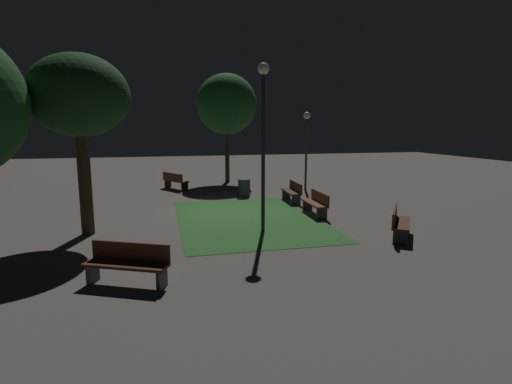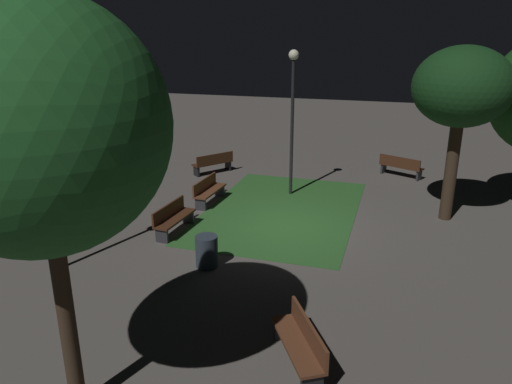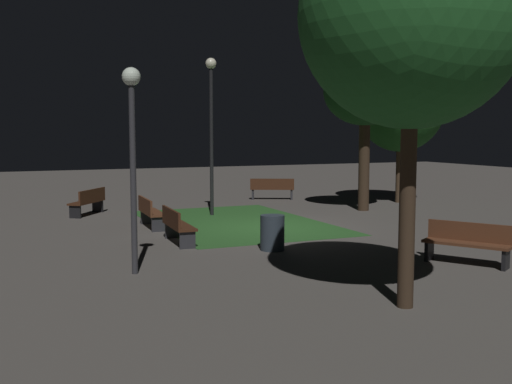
{
  "view_description": "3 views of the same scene",
  "coord_description": "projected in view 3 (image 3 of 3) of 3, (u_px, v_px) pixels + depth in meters",
  "views": [
    {
      "loc": [
        -15.15,
        2.53,
        3.33
      ],
      "look_at": [
        -0.56,
        -1.02,
        0.83
      ],
      "focal_mm": 27.82,
      "sensor_mm": 36.0,
      "label": 1
    },
    {
      "loc": [
        13.41,
        3.18,
        5.77
      ],
      "look_at": [
        -0.44,
        -1.11,
        0.91
      ],
      "focal_mm": 33.49,
      "sensor_mm": 36.0,
      "label": 2
    },
    {
      "loc": [
        16.24,
        -7.47,
        2.82
      ],
      "look_at": [
        0.18,
        -0.46,
        1.09
      ],
      "focal_mm": 43.29,
      "sensor_mm": 36.0,
      "label": 3
    }
  ],
  "objects": [
    {
      "name": "ground_plane",
      "position": [
        268.0,
        228.0,
        18.06
      ],
      "size": [
        60.0,
        60.0,
        0.0
      ],
      "primitive_type": "plane",
      "color": "#56514C"
    },
    {
      "name": "bench_front_left",
      "position": [
        468.0,
        242.0,
        13.06
      ],
      "size": [
        1.79,
        1.34,
        0.88
      ],
      "color": "brown",
      "rests_on": "ground"
    },
    {
      "name": "bench_corner",
      "position": [
        89.0,
        201.0,
        20.73
      ],
      "size": [
        1.74,
        1.44,
        0.88
      ],
      "color": "#422314",
      "rests_on": "ground"
    },
    {
      "name": "trash_bin",
      "position": [
        272.0,
        233.0,
        14.63
      ],
      "size": [
        0.58,
        0.58,
        0.84
      ],
      "primitive_type": "cylinder",
      "color": "#2D3842",
      "rests_on": "ground"
    },
    {
      "name": "tree_back_left",
      "position": [
        365.0,
        93.0,
        21.61
      ],
      "size": [
        2.94,
        2.94,
        5.44
      ],
      "color": "#38281C",
      "rests_on": "ground"
    },
    {
      "name": "bench_by_lamp",
      "position": [
        176.0,
        224.0,
        15.5
      ],
      "size": [
        1.82,
        0.57,
        0.88
      ],
      "color": "#422314",
      "rests_on": "ground"
    },
    {
      "name": "lamp_post_near_wall",
      "position": [
        132.0,
        132.0,
        11.97
      ],
      "size": [
        0.36,
        0.36,
        4.05
      ],
      "color": "#333338",
      "rests_on": "ground"
    },
    {
      "name": "bench_near_trees",
      "position": [
        150.0,
        211.0,
        18.01
      ],
      "size": [
        1.82,
        0.55,
        0.88
      ],
      "color": "brown",
      "rests_on": "ground"
    },
    {
      "name": "grass_lawn",
      "position": [
        235.0,
        222.0,
        19.16
      ],
      "size": [
        7.61,
        4.94,
        0.01
      ],
      "primitive_type": "cube",
      "color": "#2D6028",
      "rests_on": "ground"
    },
    {
      "name": "bench_lawn_edge",
      "position": [
        272.0,
        188.0,
        25.43
      ],
      "size": [
        1.21,
        1.83,
        0.88
      ],
      "color": "#422314",
      "rests_on": "ground"
    },
    {
      "name": "tree_near_wall",
      "position": [
        412.0,
        16.0,
        9.47
      ],
      "size": [
        3.52,
        3.52,
        6.36
      ],
      "color": "#38281C",
      "rests_on": "ground"
    },
    {
      "name": "tree_left_canopy",
      "position": [
        400.0,
        104.0,
        24.12
      ],
      "size": [
        3.48,
        3.48,
        5.76
      ],
      "color": "#423021",
      "rests_on": "ground"
    },
    {
      "name": "lamp_post_path_center",
      "position": [
        211.0,
        111.0,
        20.4
      ],
      "size": [
        0.36,
        0.36,
        5.22
      ],
      "color": "black",
      "rests_on": "ground"
    }
  ]
}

